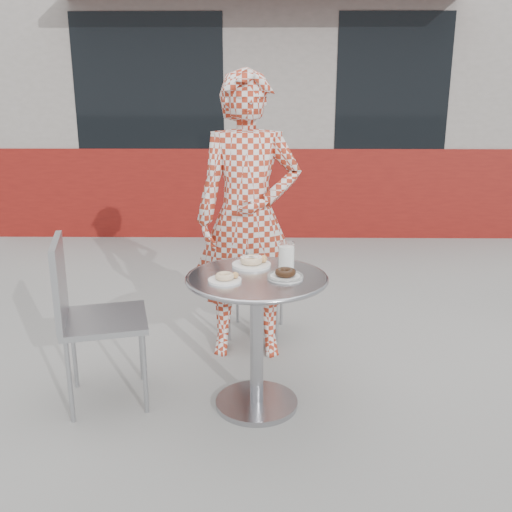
{
  "coord_description": "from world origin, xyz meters",
  "views": [
    {
      "loc": [
        0.03,
        -2.72,
        1.61
      ],
      "look_at": [
        -0.0,
        0.09,
        0.79
      ],
      "focal_mm": 40.0,
      "sensor_mm": 36.0,
      "label": 1
    }
  ],
  "objects_px": {
    "chair_left": "(104,352)",
    "plate_near": "(225,278)",
    "plate_far": "(252,262)",
    "chair_far": "(256,300)",
    "bistro_table": "(257,309)",
    "plate_checker": "(285,275)",
    "milk_cup": "(286,256)",
    "seated_person": "(248,218)"
  },
  "relations": [
    {
      "from": "bistro_table",
      "to": "chair_far",
      "type": "distance_m",
      "value": 1.0
    },
    {
      "from": "plate_far",
      "to": "plate_checker",
      "type": "relative_size",
      "value": 1.13
    },
    {
      "from": "bistro_table",
      "to": "chair_left",
      "type": "xyz_separation_m",
      "value": [
        -0.81,
        0.05,
        -0.27
      ]
    },
    {
      "from": "plate_near",
      "to": "bistro_table",
      "type": "bearing_deg",
      "value": 28.25
    },
    {
      "from": "plate_checker",
      "to": "plate_far",
      "type": "bearing_deg",
      "value": 130.31
    },
    {
      "from": "chair_far",
      "to": "plate_checker",
      "type": "distance_m",
      "value": 1.11
    },
    {
      "from": "plate_checker",
      "to": "milk_cup",
      "type": "bearing_deg",
      "value": 86.17
    },
    {
      "from": "bistro_table",
      "to": "milk_cup",
      "type": "height_order",
      "value": "milk_cup"
    },
    {
      "from": "plate_near",
      "to": "milk_cup",
      "type": "xyz_separation_m",
      "value": [
        0.3,
        0.22,
        0.05
      ]
    },
    {
      "from": "bistro_table",
      "to": "milk_cup",
      "type": "relative_size",
      "value": 5.27
    },
    {
      "from": "chair_far",
      "to": "seated_person",
      "type": "distance_m",
      "value": 0.68
    },
    {
      "from": "plate_far",
      "to": "plate_near",
      "type": "xyz_separation_m",
      "value": [
        -0.12,
        -0.25,
        -0.01
      ]
    },
    {
      "from": "plate_far",
      "to": "plate_near",
      "type": "bearing_deg",
      "value": -116.31
    },
    {
      "from": "plate_near",
      "to": "milk_cup",
      "type": "height_order",
      "value": "milk_cup"
    },
    {
      "from": "chair_left",
      "to": "plate_near",
      "type": "distance_m",
      "value": 0.81
    },
    {
      "from": "plate_far",
      "to": "plate_near",
      "type": "distance_m",
      "value": 0.28
    },
    {
      "from": "bistro_table",
      "to": "milk_cup",
      "type": "distance_m",
      "value": 0.32
    },
    {
      "from": "chair_far",
      "to": "seated_person",
      "type": "relative_size",
      "value": 0.45
    },
    {
      "from": "plate_checker",
      "to": "milk_cup",
      "type": "distance_m",
      "value": 0.18
    },
    {
      "from": "plate_far",
      "to": "milk_cup",
      "type": "height_order",
      "value": "milk_cup"
    },
    {
      "from": "bistro_table",
      "to": "plate_checker",
      "type": "distance_m",
      "value": 0.24
    },
    {
      "from": "chair_left",
      "to": "chair_far",
      "type": "bearing_deg",
      "value": -56.12
    },
    {
      "from": "chair_left",
      "to": "seated_person",
      "type": "relative_size",
      "value": 0.52
    },
    {
      "from": "chair_far",
      "to": "chair_left",
      "type": "xyz_separation_m",
      "value": [
        -0.79,
        -0.9,
        0.04
      ]
    },
    {
      "from": "chair_left",
      "to": "plate_near",
      "type": "xyz_separation_m",
      "value": [
        0.66,
        -0.13,
        0.46
      ]
    },
    {
      "from": "plate_near",
      "to": "plate_checker",
      "type": "distance_m",
      "value": 0.3
    },
    {
      "from": "seated_person",
      "to": "milk_cup",
      "type": "height_order",
      "value": "seated_person"
    },
    {
      "from": "chair_left",
      "to": "milk_cup",
      "type": "bearing_deg",
      "value": -99.44
    },
    {
      "from": "chair_left",
      "to": "plate_far",
      "type": "xyz_separation_m",
      "value": [
        0.78,
        0.12,
        0.47
      ]
    },
    {
      "from": "plate_near",
      "to": "plate_far",
      "type": "bearing_deg",
      "value": 63.69
    },
    {
      "from": "seated_person",
      "to": "chair_left",
      "type": "bearing_deg",
      "value": -141.55
    },
    {
      "from": "seated_person",
      "to": "milk_cup",
      "type": "distance_m",
      "value": 0.58
    },
    {
      "from": "plate_far",
      "to": "milk_cup",
      "type": "relative_size",
      "value": 1.49
    },
    {
      "from": "milk_cup",
      "to": "plate_checker",
      "type": "bearing_deg",
      "value": -93.83
    },
    {
      "from": "chair_left",
      "to": "seated_person",
      "type": "distance_m",
      "value": 1.14
    },
    {
      "from": "bistro_table",
      "to": "seated_person",
      "type": "bearing_deg",
      "value": 95.13
    },
    {
      "from": "plate_near",
      "to": "plate_checker",
      "type": "height_order",
      "value": "plate_checker"
    },
    {
      "from": "seated_person",
      "to": "plate_near",
      "type": "bearing_deg",
      "value": -98.32
    },
    {
      "from": "plate_near",
      "to": "chair_left",
      "type": "bearing_deg",
      "value": 168.69
    },
    {
      "from": "chair_far",
      "to": "chair_left",
      "type": "height_order",
      "value": "chair_left"
    },
    {
      "from": "plate_checker",
      "to": "milk_cup",
      "type": "xyz_separation_m",
      "value": [
        0.01,
        0.17,
        0.05
      ]
    },
    {
      "from": "chair_far",
      "to": "seated_person",
      "type": "height_order",
      "value": "seated_person"
    }
  ]
}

